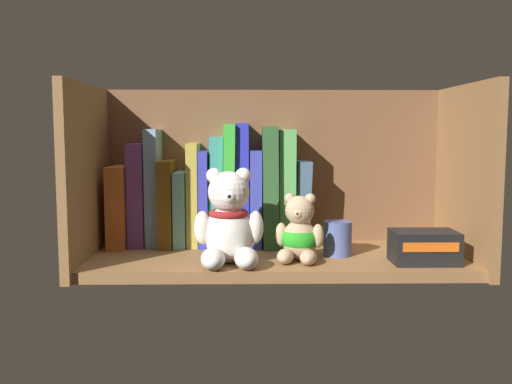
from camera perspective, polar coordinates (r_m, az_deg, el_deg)
name	(u,v)px	position (r cm, az deg, el deg)	size (l,w,h in cm)	color
shelf_board	(276,260)	(106.26, 2.10, -6.92)	(68.70, 26.90, 2.00)	olive
shelf_back_panel	(273,171)	(117.87, 1.77, 2.16)	(71.10, 1.20, 33.71)	brown
shelf_side_panel_left	(87,176)	(107.87, -16.86, 1.54)	(1.60, 29.30, 33.71)	olive
shelf_side_panel_right	(464,176)	(111.42, 20.51, 1.56)	(1.60, 29.30, 33.71)	olive
book_0	(122,205)	(117.17, -13.51, -1.33)	(3.55, 14.68, 16.26)	#AF5624
book_1	(139,195)	(116.19, -11.82, -0.26)	(3.15, 10.77, 20.68)	#64347A
book_2	(154,187)	(115.51, -10.36, 0.46)	(2.51, 9.64, 23.59)	#789CBD
book_3	(168,203)	(115.41, -8.93, -1.08)	(2.79, 13.59, 17.36)	brown
book_4	(182,208)	(115.21, -7.57, -1.64)	(2.31, 12.38, 15.08)	#6BAEA6
book_5	(194,194)	(114.61, -6.36, -0.23)	(2.22, 10.12, 20.77)	gold
book_6	(205,198)	(114.50, -5.24, -0.60)	(1.84, 11.51, 19.28)	#3338B2
book_7	(217,191)	(114.19, -4.02, 0.10)	(2.68, 10.26, 22.08)	teal
book_8	(230,185)	(113.96, -2.69, 0.71)	(2.21, 12.91, 24.50)	green
book_9	(243,185)	(113.90, -1.38, 0.76)	(2.61, 10.77, 24.70)	#282EBC
book_10	(256,198)	(114.18, -0.04, -0.57)	(2.32, 11.82, 19.36)	#3B3FB1
book_11	(270,186)	(114.01, 1.40, 0.61)	(3.01, 14.54, 24.08)	#305B2F
book_12	(286,187)	(114.22, 3.06, 0.47)	(3.21, 12.22, 23.50)	#59AD57
book_13	(301,203)	(114.84, 4.65, -1.10)	(2.82, 10.33, 17.19)	#435D75
teddy_bear_larger	(229,223)	(97.41, -2.78, -3.21)	(12.28, 12.50, 16.80)	white
teddy_bear_smaller	(299,234)	(100.56, 4.45, -4.33)	(9.19, 9.72, 12.12)	tan
pillar_candle	(338,238)	(105.75, 8.33, -4.71)	(5.27, 5.27, 6.43)	#4C5B99
small_product_box	(424,247)	(103.02, 16.77, -5.39)	(11.25, 7.61, 5.72)	black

